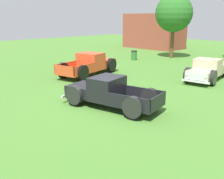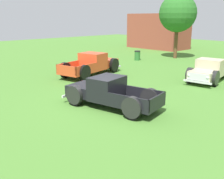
{
  "view_description": "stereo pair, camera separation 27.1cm",
  "coord_description": "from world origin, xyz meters",
  "px_view_note": "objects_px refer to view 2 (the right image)",
  "views": [
    {
      "loc": [
        9.1,
        -8.45,
        4.19
      ],
      "look_at": [
        0.52,
        -0.01,
        0.9
      ],
      "focal_mm": 42.49,
      "sensor_mm": 36.0,
      "label": 1
    },
    {
      "loc": [
        9.29,
        -8.26,
        4.19
      ],
      "look_at": [
        0.52,
        -0.01,
        0.9
      ],
      "focal_mm": 42.49,
      "sensor_mm": 36.0,
      "label": 2
    }
  ],
  "objects_px": {
    "pickup_truck_foreground": "(106,92)",
    "pickup_truck_behind_left": "(209,71)",
    "pickup_truck_behind_right": "(94,64)",
    "oak_tree_west": "(178,13)",
    "trash_can": "(137,55)"
  },
  "relations": [
    {
      "from": "pickup_truck_foreground",
      "to": "pickup_truck_behind_left",
      "type": "xyz_separation_m",
      "value": [
        0.83,
        8.63,
        0.01
      ]
    },
    {
      "from": "pickup_truck_behind_right",
      "to": "oak_tree_west",
      "type": "height_order",
      "value": "oak_tree_west"
    },
    {
      "from": "pickup_truck_behind_left",
      "to": "trash_can",
      "type": "bearing_deg",
      "value": 160.6
    },
    {
      "from": "oak_tree_west",
      "to": "pickup_truck_foreground",
      "type": "bearing_deg",
      "value": -67.11
    },
    {
      "from": "pickup_truck_behind_right",
      "to": "oak_tree_west",
      "type": "distance_m",
      "value": 12.13
    },
    {
      "from": "pickup_truck_foreground",
      "to": "trash_can",
      "type": "height_order",
      "value": "pickup_truck_foreground"
    },
    {
      "from": "pickup_truck_behind_left",
      "to": "pickup_truck_foreground",
      "type": "bearing_deg",
      "value": -95.47
    },
    {
      "from": "pickup_truck_behind_left",
      "to": "oak_tree_west",
      "type": "relative_size",
      "value": 0.78
    },
    {
      "from": "pickup_truck_foreground",
      "to": "trash_can",
      "type": "xyz_separation_m",
      "value": [
        -8.54,
        11.92,
        -0.23
      ]
    },
    {
      "from": "pickup_truck_behind_left",
      "to": "oak_tree_west",
      "type": "height_order",
      "value": "oak_tree_west"
    },
    {
      "from": "pickup_truck_foreground",
      "to": "trash_can",
      "type": "relative_size",
      "value": 5.36
    },
    {
      "from": "trash_can",
      "to": "oak_tree_west",
      "type": "xyz_separation_m",
      "value": [
        1.84,
        3.93,
        4.08
      ]
    },
    {
      "from": "pickup_truck_behind_right",
      "to": "trash_can",
      "type": "height_order",
      "value": "pickup_truck_behind_right"
    },
    {
      "from": "pickup_truck_behind_left",
      "to": "oak_tree_west",
      "type": "xyz_separation_m",
      "value": [
        -7.52,
        7.23,
        3.85
      ]
    },
    {
      "from": "pickup_truck_foreground",
      "to": "pickup_truck_behind_left",
      "type": "distance_m",
      "value": 8.67
    }
  ]
}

